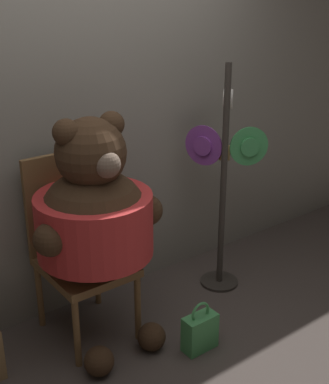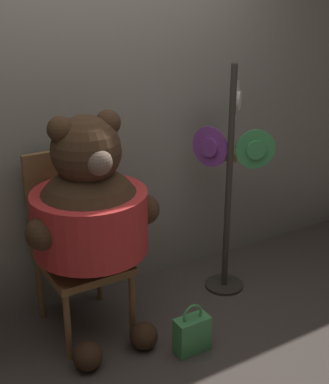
% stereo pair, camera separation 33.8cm
% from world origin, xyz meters
% --- Properties ---
extents(ground_plane, '(14.00, 14.00, 0.00)m').
position_xyz_m(ground_plane, '(0.00, 0.00, 0.00)').
color(ground_plane, '#4C423D').
extents(wall_back, '(8.00, 0.10, 2.69)m').
position_xyz_m(wall_back, '(0.00, 0.79, 1.34)').
color(wall_back, gray).
rests_on(wall_back, ground_plane).
extents(chair, '(0.48, 0.56, 1.14)m').
position_xyz_m(chair, '(-0.29, 0.49, 0.59)').
color(chair, brown).
rests_on(chair, ground_plane).
extents(teddy_bear, '(0.83, 0.73, 1.44)m').
position_xyz_m(teddy_bear, '(-0.26, 0.29, 0.83)').
color(teddy_bear, '#3D2819').
rests_on(teddy_bear, ground_plane).
extents(hat_display_rack, '(0.42, 0.43, 1.62)m').
position_xyz_m(hat_display_rack, '(0.82, 0.35, 0.89)').
color(hat_display_rack, '#332D28').
rests_on(hat_display_rack, ground_plane).
extents(handbag_on_ground, '(0.22, 0.11, 0.33)m').
position_xyz_m(handbag_on_ground, '(0.16, -0.18, 0.12)').
color(handbag_on_ground, '#479E56').
rests_on(handbag_on_ground, ground_plane).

